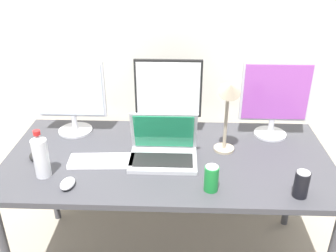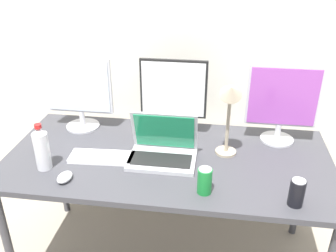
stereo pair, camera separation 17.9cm
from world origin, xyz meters
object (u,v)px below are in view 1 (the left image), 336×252
object	(u,v)px
water_bottle	(41,155)
soda_can_near_keyboard	(301,184)
mouse_by_laptop	(36,155)
soda_can_by_laptop	(211,178)
monitor_right	(275,97)
work_desk	(168,166)
monitor_center	(168,96)
laptop_silver	(163,149)
monitor_left	(71,95)
desk_lamp	(229,103)
mouse_by_keyboard	(68,184)
keyboard_main	(104,161)

from	to	relation	value
water_bottle	soda_can_near_keyboard	distance (m)	1.20
mouse_by_laptop	soda_can_by_laptop	size ratio (longest dim) A/B	0.79
monitor_right	water_bottle	distance (m)	1.27
work_desk	monitor_right	distance (m)	0.71
work_desk	soda_can_near_keyboard	world-z (taller)	soda_can_near_keyboard
water_bottle	soda_can_by_laptop	bearing A→B (deg)	-6.10
monitor_center	laptop_silver	bearing A→B (deg)	-92.78
monitor_left	desk_lamp	world-z (taller)	desk_lamp
work_desk	monitor_center	distance (m)	0.39
mouse_by_keyboard	water_bottle	xyz separation A→B (m)	(-0.14, 0.09, 0.09)
monitor_center	work_desk	bearing A→B (deg)	-88.13
monitor_center	soda_can_near_keyboard	distance (m)	0.86
water_bottle	desk_lamp	distance (m)	0.94
soda_can_by_laptop	water_bottle	bearing A→B (deg)	173.90
mouse_by_keyboard	soda_can_by_laptop	size ratio (longest dim) A/B	0.78
mouse_by_keyboard	mouse_by_laptop	xyz separation A→B (m)	(-0.24, 0.24, -0.00)
work_desk	mouse_by_laptop	xyz separation A→B (m)	(-0.69, -0.04, 0.07)
monitor_right	mouse_by_keyboard	size ratio (longest dim) A/B	4.50
keyboard_main	soda_can_by_laptop	world-z (taller)	soda_can_by_laptop
monitor_center	desk_lamp	distance (m)	0.39
mouse_by_laptop	work_desk	bearing A→B (deg)	-10.09
keyboard_main	laptop_silver	bearing A→B (deg)	6.18
keyboard_main	mouse_by_keyboard	size ratio (longest dim) A/B	3.70
monitor_right	water_bottle	bearing A→B (deg)	-158.83
work_desk	laptop_silver	size ratio (longest dim) A/B	4.96
keyboard_main	mouse_by_laptop	xyz separation A→B (m)	(-0.37, 0.03, 0.01)
mouse_by_keyboard	desk_lamp	size ratio (longest dim) A/B	0.22
monitor_left	mouse_by_laptop	size ratio (longest dim) A/B	4.33
work_desk	soda_can_near_keyboard	distance (m)	0.69
monitor_left	work_desk	bearing A→B (deg)	-25.09
work_desk	water_bottle	world-z (taller)	water_bottle
monitor_left	keyboard_main	distance (m)	0.47
mouse_by_keyboard	work_desk	bearing A→B (deg)	37.61
monitor_right	mouse_by_laptop	world-z (taller)	monitor_right
laptop_silver	soda_can_near_keyboard	world-z (taller)	laptop_silver
monitor_center	soda_can_near_keyboard	world-z (taller)	monitor_center
mouse_by_keyboard	water_bottle	size ratio (longest dim) A/B	0.40
monitor_left	monitor_center	world-z (taller)	monitor_center
water_bottle	desk_lamp	size ratio (longest dim) A/B	0.56
monitor_right	mouse_by_laptop	xyz separation A→B (m)	(-1.28, -0.30, -0.22)
monitor_center	monitor_right	bearing A→B (deg)	-0.53
laptop_silver	mouse_by_keyboard	xyz separation A→B (m)	(-0.43, -0.26, -0.04)
keyboard_main	desk_lamp	size ratio (longest dim) A/B	0.83
monitor_right	soda_can_by_laptop	xyz separation A→B (m)	(-0.38, -0.54, -0.17)
soda_can_near_keyboard	soda_can_by_laptop	bearing A→B (deg)	175.63
soda_can_near_keyboard	desk_lamp	bearing A→B (deg)	130.74
water_bottle	soda_can_by_laptop	xyz separation A→B (m)	(0.80, -0.09, -0.05)
monitor_center	monitor_right	world-z (taller)	monitor_center
mouse_by_laptop	water_bottle	distance (m)	0.20
mouse_by_laptop	laptop_silver	bearing A→B (deg)	-11.84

